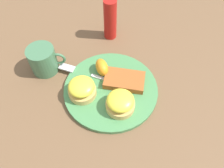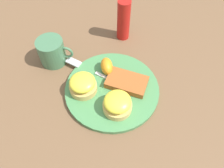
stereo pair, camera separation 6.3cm
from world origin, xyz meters
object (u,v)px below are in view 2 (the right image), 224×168
sandwich_benedict_right (117,104)px  orange_wedge (107,66)px  cup (52,52)px  fork (94,72)px  condiment_bottle (123,20)px  hashbrown_patty (127,82)px  sandwich_benedict_left (83,85)px

sandwich_benedict_right → orange_wedge: 0.14m
orange_wedge → cup: 0.18m
orange_wedge → fork: size_ratio=0.26×
orange_wedge → condiment_bottle: condiment_bottle is taller
hashbrown_patty → fork: size_ratio=0.52×
sandwich_benedict_right → fork: sandwich_benedict_right is taller
hashbrown_patty → cup: size_ratio=1.05×
sandwich_benedict_right → fork: size_ratio=0.35×
fork → condiment_bottle: bearing=71.4°
sandwich_benedict_right → condiment_bottle: condiment_bottle is taller
orange_wedge → condiment_bottle: size_ratio=0.41×
cup → condiment_bottle: condiment_bottle is taller
sandwich_benedict_left → orange_wedge: size_ratio=1.35×
hashbrown_patty → fork: (-0.11, 0.03, -0.01)m
orange_wedge → condiment_bottle: (0.03, 0.18, 0.04)m
hashbrown_patty → cup: bearing=165.2°
cup → sandwich_benedict_right: bearing=-33.2°
fork → condiment_bottle: condiment_bottle is taller
sandwich_benedict_left → orange_wedge: (0.06, 0.08, -0.00)m
sandwich_benedict_left → hashbrown_patty: bearing=18.2°
hashbrown_patty → orange_wedge: size_ratio=1.97×
orange_wedge → cup: cup is taller
fork → cup: 0.15m
sandwich_benedict_left → cup: 0.16m
sandwich_benedict_left → hashbrown_patty: (0.12, 0.04, -0.02)m
hashbrown_patty → orange_wedge: bearing=148.9°
hashbrown_patty → fork: hashbrown_patty is taller
hashbrown_patty → condiment_bottle: condiment_bottle is taller
sandwich_benedict_left → orange_wedge: bearing=55.7°
fork → cup: bearing=165.4°
condiment_bottle → fork: bearing=-108.6°
fork → cup: (-0.14, 0.04, 0.03)m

